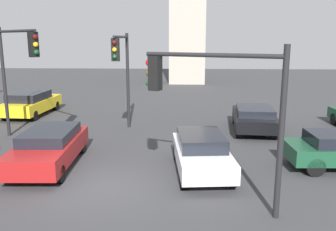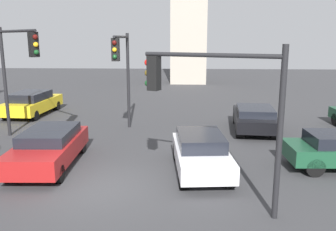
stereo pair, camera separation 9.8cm
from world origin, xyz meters
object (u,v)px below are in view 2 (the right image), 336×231
Objects in this scene: traffic_light_0 at (18,60)px; car_6 at (201,152)px; traffic_light_2 at (122,62)px; car_3 at (32,103)px; car_0 at (255,118)px; car_1 at (49,147)px; traffic_light_1 at (210,93)px.

traffic_light_0 reaches higher than car_6.
traffic_light_0 is 4.66m from traffic_light_2.
car_3 is (-2.17, 5.97, -3.01)m from traffic_light_0.
car_1 is at bearing 127.63° from car_0.
traffic_light_0 reaches higher than traffic_light_2.
traffic_light_2 is at bearing -120.52° from car_3.
traffic_light_1 is 1.02× the size of car_0.
traffic_light_0 is 1.16× the size of car_0.
traffic_light_1 is 0.96× the size of car_3.
traffic_light_1 is 15.86m from car_3.
traffic_light_0 is 1.05× the size of traffic_light_2.
car_3 is (-6.53, 4.33, -2.81)m from traffic_light_2.
traffic_light_2 is 5.76m from car_1.
traffic_light_2 is 1.05× the size of car_1.
car_0 is 13.58m from car_3.
traffic_light_1 is at bearing -3.39° from car_6.
car_6 is (7.99, -3.28, -3.04)m from traffic_light_0.
traffic_light_2 is at bearing 103.40° from car_0.
car_0 is at bearing 147.48° from car_6.
traffic_light_2 reaches higher than traffic_light_1.
traffic_light_1 reaches higher than car_1.
traffic_light_0 reaches higher than car_0.
traffic_light_0 is 7.03m from car_3.
car_3 is at bearing -122.61° from traffic_light_2.
traffic_light_0 reaches higher than car_1.
car_3 is (-13.16, 3.34, 0.06)m from car_0.
traffic_light_2 is at bearing -41.12° from traffic_light_1.
traffic_light_0 is 9.15m from car_6.
car_3 reaches higher than car_0.
car_6 is at bearing -65.32° from traffic_light_1.
car_0 is at bearing -101.20° from car_3.
traffic_light_2 is at bearing 63.26° from traffic_light_0.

